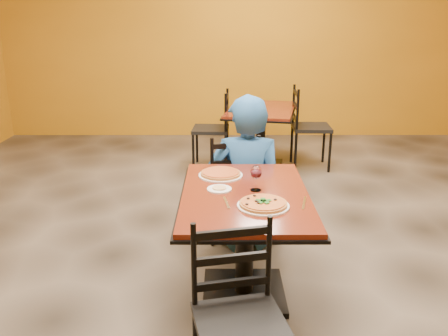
{
  "coord_description": "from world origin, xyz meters",
  "views": [
    {
      "loc": [
        -0.14,
        -3.27,
        1.82
      ],
      "look_at": [
        -0.14,
        -0.3,
        0.85
      ],
      "focal_mm": 37.38,
      "sensor_mm": 36.0,
      "label": 1
    }
  ],
  "objects_px": {
    "chair_main_near": "(241,326)",
    "side_plate": "(219,189)",
    "chair_second_right": "(311,128)",
    "table_second": "(261,124)",
    "plate_far": "(221,175)",
    "chair_main_far": "(230,184)",
    "pizza_far": "(221,173)",
    "diner": "(246,171)",
    "table_main": "(245,220)",
    "wine_glass": "(256,177)",
    "pizza_main": "(263,203)",
    "plate_main": "(263,206)",
    "chair_second_left": "(211,130)"
  },
  "relations": [
    {
      "from": "table_second",
      "to": "plate_far",
      "type": "distance_m",
      "value": 2.57
    },
    {
      "from": "pizza_main",
      "to": "wine_glass",
      "type": "distance_m",
      "value": 0.28
    },
    {
      "from": "chair_main_far",
      "to": "pizza_far",
      "type": "relative_size",
      "value": 3.3
    },
    {
      "from": "chair_main_near",
      "to": "chair_second_right",
      "type": "bearing_deg",
      "value": 62.82
    },
    {
      "from": "chair_second_right",
      "to": "wine_glass",
      "type": "xyz_separation_m",
      "value": [
        -0.88,
        -2.8,
        0.34
      ]
    },
    {
      "from": "chair_main_far",
      "to": "pizza_far",
      "type": "xyz_separation_m",
      "value": [
        -0.08,
        -0.61,
        0.31
      ]
    },
    {
      "from": "chair_second_right",
      "to": "diner",
      "type": "xyz_separation_m",
      "value": [
        -0.9,
        -2.05,
        0.12
      ]
    },
    {
      "from": "pizza_main",
      "to": "pizza_far",
      "type": "height_order",
      "value": "same"
    },
    {
      "from": "side_plate",
      "to": "chair_main_far",
      "type": "bearing_deg",
      "value": 84.52
    },
    {
      "from": "table_main",
      "to": "chair_main_near",
      "type": "distance_m",
      "value": 0.96
    },
    {
      "from": "diner",
      "to": "side_plate",
      "type": "bearing_deg",
      "value": 76.69
    },
    {
      "from": "table_second",
      "to": "chair_second_right",
      "type": "relative_size",
      "value": 1.3
    },
    {
      "from": "plate_far",
      "to": "wine_glass",
      "type": "distance_m",
      "value": 0.38
    },
    {
      "from": "plate_main",
      "to": "side_plate",
      "type": "bearing_deg",
      "value": 133.29
    },
    {
      "from": "chair_second_right",
      "to": "pizza_main",
      "type": "relative_size",
      "value": 3.56
    },
    {
      "from": "pizza_far",
      "to": "chair_second_left",
      "type": "bearing_deg",
      "value": 93.14
    },
    {
      "from": "table_second",
      "to": "pizza_far",
      "type": "bearing_deg",
      "value": -100.88
    },
    {
      "from": "chair_second_right",
      "to": "plate_far",
      "type": "bearing_deg",
      "value": 157.73
    },
    {
      "from": "chair_main_far",
      "to": "chair_second_right",
      "type": "bearing_deg",
      "value": -129.72
    },
    {
      "from": "table_second",
      "to": "plate_far",
      "type": "xyz_separation_m",
      "value": [
        -0.48,
        -2.52,
        0.2
      ]
    },
    {
      "from": "chair_main_far",
      "to": "wine_glass",
      "type": "bearing_deg",
      "value": 88.11
    },
    {
      "from": "pizza_main",
      "to": "wine_glass",
      "type": "xyz_separation_m",
      "value": [
        -0.03,
        0.27,
        0.07
      ]
    },
    {
      "from": "chair_second_right",
      "to": "side_plate",
      "type": "bearing_deg",
      "value": 159.73
    },
    {
      "from": "table_second",
      "to": "plate_far",
      "type": "bearing_deg",
      "value": -100.88
    },
    {
      "from": "chair_main_far",
      "to": "plate_far",
      "type": "height_order",
      "value": "chair_main_far"
    },
    {
      "from": "diner",
      "to": "chair_second_left",
      "type": "bearing_deg",
      "value": -78.07
    },
    {
      "from": "chair_main_far",
      "to": "pizza_main",
      "type": "xyz_separation_m",
      "value": [
        0.18,
        -1.17,
        0.31
      ]
    },
    {
      "from": "table_main",
      "to": "diner",
      "type": "bearing_deg",
      "value": 86.81
    },
    {
      "from": "table_main",
      "to": "wine_glass",
      "type": "xyz_separation_m",
      "value": [
        0.07,
        0.04,
        0.28
      ]
    },
    {
      "from": "table_second",
      "to": "chair_main_far",
      "type": "relative_size",
      "value": 1.42
    },
    {
      "from": "table_main",
      "to": "chair_second_right",
      "type": "relative_size",
      "value": 1.22
    },
    {
      "from": "pizza_far",
      "to": "wine_glass",
      "type": "height_order",
      "value": "wine_glass"
    },
    {
      "from": "chair_main_far",
      "to": "chair_second_left",
      "type": "relative_size",
      "value": 0.96
    },
    {
      "from": "table_main",
      "to": "chair_second_right",
      "type": "height_order",
      "value": "chair_second_right"
    },
    {
      "from": "chair_second_left",
      "to": "diner",
      "type": "distance_m",
      "value": 2.08
    },
    {
      "from": "table_second",
      "to": "wine_glass",
      "type": "relative_size",
      "value": 7.29
    },
    {
      "from": "chair_second_left",
      "to": "diner",
      "type": "bearing_deg",
      "value": 12.92
    },
    {
      "from": "table_main",
      "to": "chair_main_far",
      "type": "height_order",
      "value": "chair_main_far"
    },
    {
      "from": "chair_main_near",
      "to": "side_plate",
      "type": "height_order",
      "value": "chair_main_near"
    },
    {
      "from": "pizza_main",
      "to": "plate_far",
      "type": "height_order",
      "value": "pizza_main"
    },
    {
      "from": "chair_second_left",
      "to": "wine_glass",
      "type": "height_order",
      "value": "chair_second_left"
    },
    {
      "from": "table_second",
      "to": "pizza_main",
      "type": "distance_m",
      "value": 3.09
    },
    {
      "from": "wine_glass",
      "to": "chair_second_right",
      "type": "bearing_deg",
      "value": 72.62
    },
    {
      "from": "chair_main_far",
      "to": "pizza_main",
      "type": "height_order",
      "value": "chair_main_far"
    },
    {
      "from": "table_main",
      "to": "diner",
      "type": "height_order",
      "value": "diner"
    },
    {
      "from": "diner",
      "to": "pizza_far",
      "type": "xyz_separation_m",
      "value": [
        -0.2,
        -0.47,
        0.14
      ]
    },
    {
      "from": "chair_second_right",
      "to": "pizza_main",
      "type": "xyz_separation_m",
      "value": [
        -0.85,
        -3.07,
        0.27
      ]
    },
    {
      "from": "diner",
      "to": "pizza_main",
      "type": "xyz_separation_m",
      "value": [
        0.05,
        -1.02,
        0.14
      ]
    },
    {
      "from": "side_plate",
      "to": "table_second",
      "type": "bearing_deg",
      "value": 80.04
    },
    {
      "from": "plate_main",
      "to": "side_plate",
      "type": "relative_size",
      "value": 1.94
    }
  ]
}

